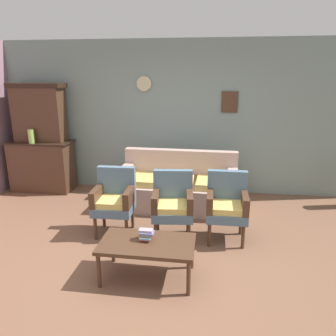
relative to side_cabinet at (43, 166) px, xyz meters
name	(u,v)px	position (x,y,z in m)	size (l,w,h in m)	color
ground_plane	(151,266)	(2.50, -2.25, -0.47)	(7.68, 7.68, 0.00)	brown
wall_back_with_decor	(178,118)	(2.50, 0.38, 0.89)	(6.40, 0.09, 2.70)	gray
side_cabinet	(43,166)	(0.00, 0.00, 0.00)	(1.16, 0.55, 0.93)	#472D1E
cabinet_upper_hutch	(39,112)	(0.00, 0.08, 0.98)	(0.99, 0.38, 1.03)	#472D1E
vase_on_cabinet	(31,136)	(-0.05, -0.19, 0.59)	(0.11, 0.11, 0.25)	#9AC359
floral_couch	(178,188)	(2.61, -0.48, -0.14)	(1.90, 0.83, 0.90)	tan
armchair_by_doorway	(114,198)	(1.85, -1.48, 0.03)	(0.54, 0.51, 0.90)	slate
armchair_near_couch_end	(173,203)	(2.65, -1.53, 0.03)	(0.57, 0.54, 0.90)	slate
armchair_row_middle	(227,203)	(3.35, -1.46, 0.03)	(0.52, 0.49, 0.90)	slate
coffee_table	(147,246)	(2.50, -2.45, -0.09)	(1.00, 0.56, 0.42)	#472D1E
book_stack_on_table	(146,235)	(2.48, -2.41, 0.01)	(0.16, 0.13, 0.12)	#E55243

